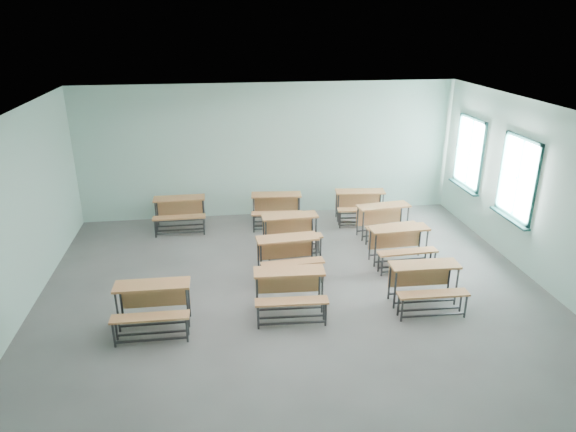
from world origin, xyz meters
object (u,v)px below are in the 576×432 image
(desk_unit_r2c2, at_px, (385,217))
(desk_unit_r3c2, at_px, (360,202))
(desk_unit_r0c0, at_px, (152,301))
(desk_unit_r2c1, at_px, (291,227))
(desk_unit_r1c2, at_px, (401,241))
(desk_unit_r3c0, at_px, (180,209))
(desk_unit_r1c1, at_px, (288,251))
(desk_unit_r0c1, at_px, (290,286))
(desk_unit_r0c2, at_px, (426,279))
(desk_unit_r3c1, at_px, (277,205))

(desk_unit_r2c2, height_order, desk_unit_r3c2, same)
(desk_unit_r0c0, relative_size, desk_unit_r3c2, 0.95)
(desk_unit_r2c1, bearing_deg, desk_unit_r1c2, -28.91)
(desk_unit_r2c1, height_order, desk_unit_r2c2, same)
(desk_unit_r1c2, distance_m, desk_unit_r3c0, 5.04)
(desk_unit_r3c2, bearing_deg, desk_unit_r1c1, -124.06)
(desk_unit_r2c1, relative_size, desk_unit_r2c2, 0.97)
(desk_unit_r1c1, relative_size, desk_unit_r1c2, 1.02)
(desk_unit_r0c1, distance_m, desk_unit_r1c2, 2.85)
(desk_unit_r0c0, bearing_deg, desk_unit_r0c2, 1.61)
(desk_unit_r1c1, relative_size, desk_unit_r2c2, 0.97)
(desk_unit_r3c1, bearing_deg, desk_unit_r2c2, -20.41)
(desk_unit_r3c0, bearing_deg, desk_unit_r2c1, -32.18)
(desk_unit_r3c0, distance_m, desk_unit_r3c1, 2.23)
(desk_unit_r2c1, xyz_separation_m, desk_unit_r3c2, (1.88, 1.35, 0.00))
(desk_unit_r0c0, relative_size, desk_unit_r3c1, 0.96)
(desk_unit_r2c2, xyz_separation_m, desk_unit_r3c0, (-4.50, 1.15, 0.00))
(desk_unit_r3c0, bearing_deg, desk_unit_r1c2, -29.38)
(desk_unit_r0c2, xyz_separation_m, desk_unit_r2c1, (-1.92, 2.56, 0.00))
(desk_unit_r1c1, bearing_deg, desk_unit_r3c2, 45.78)
(desk_unit_r2c1, relative_size, desk_unit_r3c0, 1.03)
(desk_unit_r2c1, bearing_deg, desk_unit_r3c0, 144.86)
(desk_unit_r2c1, bearing_deg, desk_unit_r2c2, 4.86)
(desk_unit_r0c1, bearing_deg, desk_unit_r0c0, -172.87)
(desk_unit_r1c1, height_order, desk_unit_r1c2, same)
(desk_unit_r0c2, distance_m, desk_unit_r1c1, 2.56)
(desk_unit_r0c2, bearing_deg, desk_unit_r0c0, -177.52)
(desk_unit_r0c0, height_order, desk_unit_r0c1, same)
(desk_unit_r0c0, xyz_separation_m, desk_unit_r0c1, (2.18, 0.15, 0.00))
(desk_unit_r1c1, xyz_separation_m, desk_unit_r3c2, (2.09, 2.48, 0.00))
(desk_unit_r2c2, bearing_deg, desk_unit_r1c1, -155.56)
(desk_unit_r2c1, bearing_deg, desk_unit_r0c0, -137.67)
(desk_unit_r0c0, bearing_deg, desk_unit_r3c1, 59.72)
(desk_unit_r1c1, xyz_separation_m, desk_unit_r1c2, (2.25, 0.15, 0.00))
(desk_unit_r3c2, bearing_deg, desk_unit_r2c2, -69.63)
(desk_unit_r1c2, height_order, desk_unit_r2c2, same)
(desk_unit_r0c2, xyz_separation_m, desk_unit_r1c2, (0.13, 1.59, 0.00))
(desk_unit_r0c1, xyz_separation_m, desk_unit_r1c2, (2.42, 1.49, 0.00))
(desk_unit_r1c1, xyz_separation_m, desk_unit_r2c2, (2.35, 1.44, 0.00))
(desk_unit_r2c2, xyz_separation_m, desk_unit_r3c1, (-2.27, 1.09, 0.00))
(desk_unit_r0c0, distance_m, desk_unit_r3c2, 5.95)
(desk_unit_r0c0, bearing_deg, desk_unit_r1c1, 33.24)
(desk_unit_r3c1, bearing_deg, desk_unit_r3c2, 3.80)
(desk_unit_r1c1, bearing_deg, desk_unit_r0c1, -101.48)
(desk_unit_r0c2, relative_size, desk_unit_r2c2, 0.95)
(desk_unit_r0c2, bearing_deg, desk_unit_r2c1, 128.52)
(desk_unit_r1c2, relative_size, desk_unit_r2c1, 0.99)
(desk_unit_r1c2, bearing_deg, desk_unit_r1c1, -178.71)
(desk_unit_r0c0, xyz_separation_m, desk_unit_r0c2, (4.47, 0.06, 0.00))
(desk_unit_r2c1, height_order, desk_unit_r3c2, same)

